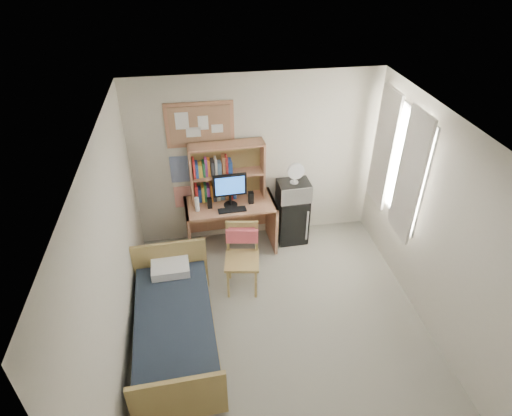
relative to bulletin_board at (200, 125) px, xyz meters
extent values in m
cube|color=gray|center=(0.78, -2.08, -1.93)|extent=(3.60, 4.20, 0.02)
cube|color=silver|center=(0.78, -2.08, 0.68)|extent=(3.60, 4.20, 0.02)
cube|color=beige|center=(0.78, 0.02, -0.62)|extent=(3.60, 0.04, 2.60)
cube|color=beige|center=(-1.02, -2.08, -0.62)|extent=(0.04, 4.20, 2.60)
cube|color=beige|center=(2.58, -2.08, -0.62)|extent=(0.04, 4.20, 2.60)
cube|color=white|center=(2.53, -0.88, -0.32)|extent=(0.10, 1.40, 1.70)
cube|color=silver|center=(2.50, -1.28, -0.32)|extent=(0.04, 0.55, 1.70)
cube|color=silver|center=(2.50, -0.48, -0.32)|extent=(0.04, 0.55, 1.70)
cube|color=#A37656|center=(0.00, 0.00, 0.00)|extent=(0.94, 0.03, 0.64)
cube|color=navy|center=(-0.32, 0.01, -0.67)|extent=(0.30, 0.01, 0.42)
cube|color=red|center=(-0.32, 0.01, -1.14)|extent=(0.28, 0.01, 0.36)
cube|color=#B37957|center=(0.34, -0.33, -1.51)|extent=(1.34, 0.72, 0.82)
cube|color=tan|center=(0.40, -1.24, -1.43)|extent=(0.57, 0.57, 0.99)
cube|color=black|center=(1.30, -0.24, -1.54)|extent=(0.46, 0.46, 0.76)
cube|color=black|center=(-0.50, -2.08, -1.67)|extent=(0.99, 1.87, 0.50)
cube|color=#B37957|center=(0.33, -0.18, -0.67)|extent=(1.08, 0.33, 0.87)
cube|color=black|center=(0.35, -0.39, -0.85)|extent=(0.47, 0.06, 0.50)
cube|color=black|center=(0.35, -0.53, -1.09)|extent=(0.40, 0.15, 0.02)
cube|color=black|center=(0.05, -0.41, -1.02)|extent=(0.07, 0.07, 0.16)
cube|color=black|center=(0.65, -0.37, -1.01)|extent=(0.08, 0.08, 0.18)
cylinder|color=white|center=(-0.13, -0.46, -0.99)|extent=(0.07, 0.07, 0.22)
cube|color=#F85E69|center=(0.43, -1.04, -1.15)|extent=(0.44, 0.20, 0.20)
cube|color=silver|center=(1.30, -0.26, -1.02)|extent=(0.48, 0.37, 0.27)
cylinder|color=white|center=(1.30, -0.26, -0.73)|extent=(0.25, 0.25, 0.31)
cube|color=white|center=(-0.53, -1.33, -1.36)|extent=(0.49, 0.35, 0.11)
camera|label=1|loc=(-0.09, -5.52, 2.31)|focal=30.00mm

